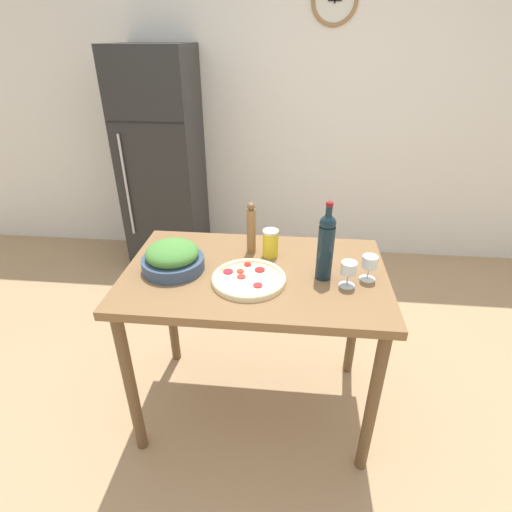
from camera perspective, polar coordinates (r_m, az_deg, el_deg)
ground_plane at (r=2.49m, az=-0.09°, el=-20.27°), size 14.00×14.00×0.00m
wall_back at (r=3.66m, az=3.27°, el=19.81°), size 6.40×0.09×2.60m
refrigerator at (r=3.58m, az=-13.14°, el=12.58°), size 0.61×0.64×1.84m
prep_counter at (r=1.96m, az=-0.11°, el=-5.04°), size 1.24×0.78×0.91m
wine_bottle at (r=1.79m, az=9.93°, el=1.51°), size 0.07×0.07×0.37m
wine_glass_near at (r=1.79m, az=13.10°, el=-1.92°), size 0.07×0.07×0.12m
wine_glass_far at (r=1.86m, az=15.91°, el=-1.04°), size 0.07×0.07×0.12m
pepper_mill at (r=2.01m, az=-0.70°, el=3.93°), size 0.05×0.05×0.27m
salad_bowl at (r=1.92m, az=-11.82°, el=-0.23°), size 0.29×0.29×0.14m
homemade_pizza at (r=1.81m, az=-1.05°, el=-3.26°), size 0.34×0.34×0.03m
salt_canister at (r=2.00m, az=2.07°, el=1.87°), size 0.08×0.08×0.14m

